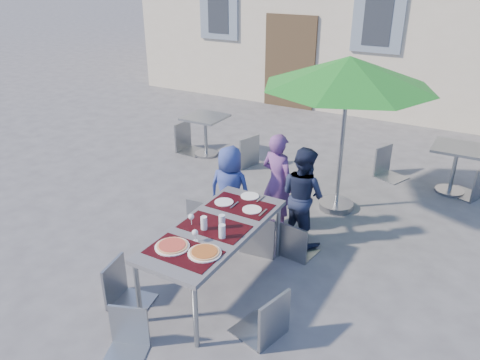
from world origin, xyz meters
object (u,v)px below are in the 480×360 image
Objects in this scene: child_1 at (278,182)px; cafe_table_1 at (456,161)px; pizza_near_left at (172,246)px; bg_chair_r_1 at (479,161)px; chair_1 at (260,209)px; chair_3 at (120,260)px; pizza_near_right at (205,252)px; chair_2 at (298,220)px; cafe_table_0 at (205,129)px; child_0 at (230,190)px; patio_umbrella at (349,73)px; bg_chair_l_0 at (187,120)px; bg_chair_l_1 at (390,144)px; chair_5 at (123,310)px; chair_4 at (267,289)px; dining_table at (215,231)px; child_2 at (303,195)px; chair_0 at (206,194)px; bg_chair_r_0 at (245,132)px.

cafe_table_1 is (1.90, 2.32, -0.14)m from child_1.
bg_chair_r_1 is at bearing 61.20° from pizza_near_left.
child_1 is 1.32× the size of chair_1.
chair_3 is 1.19× the size of cafe_table_1.
pizza_near_right is at bearing 10.65° from pizza_near_left.
chair_3 is (-0.71, -2.21, -0.14)m from child_1.
chair_2 is 1.16× the size of cafe_table_0.
pizza_near_right is at bearing -112.00° from cafe_table_1.
bg_chair_r_1 reaches higher than chair_3.
chair_2 is 0.96× the size of chair_3.
cafe_table_1 is (2.40, 2.70, -0.07)m from child_0.
bg_chair_r_1 is at bearing 39.31° from patio_umbrella.
pizza_near_right is 3.15m from patio_umbrella.
cafe_table_0 is 0.72× the size of bg_chair_l_0.
child_0 is 1.58× the size of cafe_table_0.
pizza_near_left is 4.33m from cafe_table_0.
patio_umbrella is 2.39× the size of bg_chair_l_1.
bg_chair_l_0 is at bearing 119.41° from chair_5.
child_1 is 2.10m from chair_4.
chair_1 is at bearing 119.90° from chair_4.
dining_table is at bearing -116.77° from cafe_table_1.
chair_2 is at bearing -115.92° from cafe_table_1.
pizza_near_right reaches higher than cafe_table_0.
child_2 reaches higher than chair_0.
cafe_table_0 is at bearing 175.34° from bg_chair_r_0.
chair_2 is 0.87× the size of bg_chair_r_1.
chair_4 is (0.82, -1.92, -0.10)m from child_1.
child_1 is at bearing -149.23° from child_0.
bg_chair_r_1 reaches higher than pizza_near_left.
pizza_near_right is 0.26× the size of child_2.
bg_chair_l_0 reaches higher than pizza_near_right.
dining_table is 1.21m from child_0.
bg_chair_l_0 is (-3.25, 0.82, -1.35)m from patio_umbrella.
chair_4 is 0.42× the size of patio_umbrella.
chair_3 is at bearing -68.15° from cafe_table_0.
bg_chair_l_0 is (-2.52, 4.47, 0.14)m from chair_5.
dining_table is at bearing 106.77° from child_0.
bg_chair_l_0 is (-3.13, 1.87, -0.02)m from child_2.
chair_0 and chair_1 have the same top height.
bg_chair_l_0 is (-2.89, 3.70, -0.15)m from pizza_near_right.
bg_chair_l_1 is at bearing 62.86° from chair_0.
chair_5 reaches higher than cafe_table_0.
chair_5 is (-0.20, -2.73, -0.18)m from child_1.
child_1 is at bearing 72.12° from chair_3.
pizza_near_right is at bearing 106.38° from child_0.
chair_5 is at bearing -101.77° from bg_chair_l_1.
pizza_near_left is 0.34× the size of bg_chair_r_1.
child_2 is at bearing -30.86° from bg_chair_l_0.
child_1 is at bearing 42.45° from chair_0.
chair_1 is 1.12× the size of chair_3.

